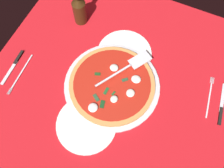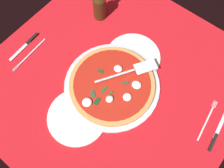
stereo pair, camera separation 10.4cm
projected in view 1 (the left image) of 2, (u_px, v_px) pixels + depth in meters
The scene contains 10 objects.
ground_plane at pixel (113, 81), 108.41cm from camera, with size 108.39×108.39×0.80cm, color red.
checker_pattern at pixel (113, 80), 107.99cm from camera, with size 108.39×108.39×0.10cm.
pizza_pan at pixel (112, 86), 106.15cm from camera, with size 41.98×41.98×1.39cm, color silver.
dinner_plate_left at pixel (86, 124), 99.45cm from camera, with size 25.03×25.03×1.00cm, color white.
dinner_plate_right at pixel (124, 53), 112.93cm from camera, with size 25.38×25.38×1.00cm, color white.
pizza at pixel (112, 84), 104.65cm from camera, with size 37.46×37.46×3.11cm.
pizza_server at pixel (126, 68), 104.99cm from camera, with size 25.38×17.41×1.00cm.
place_setting_near at pixel (215, 103), 103.36cm from camera, with size 21.16×14.50×1.40cm.
place_setting_far at pixel (17, 69), 109.73cm from camera, with size 21.88×12.05×1.40cm.
beer_bottle at pixel (79, 9), 113.19cm from camera, with size 6.45×6.45×22.93cm.
Camera 1 is at (-40.71, -18.01, 98.46)cm, focal length 38.74 mm.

